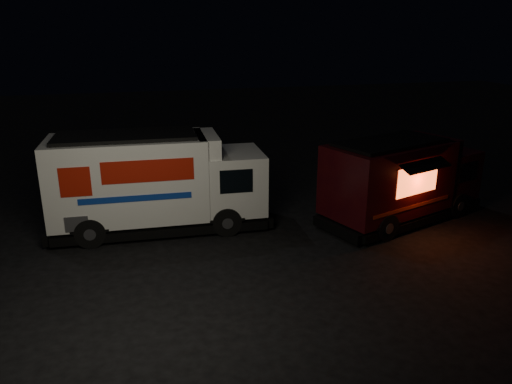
{
  "coord_description": "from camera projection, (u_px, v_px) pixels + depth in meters",
  "views": [
    {
      "loc": [
        -2.9,
        -12.75,
        6.37
      ],
      "look_at": [
        1.12,
        2.0,
        1.27
      ],
      "focal_mm": 35.0,
      "sensor_mm": 36.0,
      "label": 1
    }
  ],
  "objects": [
    {
      "name": "white_truck",
      "position": [
        159.0,
        182.0,
        16.05
      ],
      "size": [
        7.19,
        2.77,
        3.21
      ],
      "primitive_type": null,
      "rotation": [
        0.0,
        0.0,
        -0.05
      ],
      "color": "white",
      "rests_on": "ground"
    },
    {
      "name": "red_truck",
      "position": [
        403.0,
        179.0,
        16.93
      ],
      "size": [
        6.55,
        4.12,
        2.86
      ],
      "primitive_type": null,
      "rotation": [
        0.0,
        0.0,
        0.33
      ],
      "color": "#36090B",
      "rests_on": "ground"
    },
    {
      "name": "ground",
      "position": [
        237.0,
        258.0,
        14.41
      ],
      "size": [
        80.0,
        80.0,
        0.0
      ],
      "primitive_type": "plane",
      "color": "black",
      "rests_on": "ground"
    }
  ]
}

